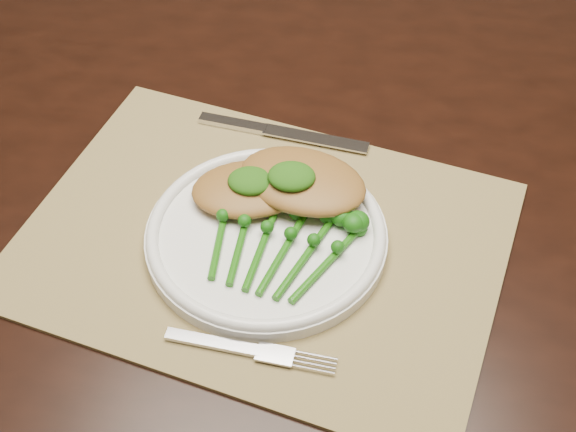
# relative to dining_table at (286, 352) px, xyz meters

# --- Properties ---
(floor) EXTENTS (4.00, 4.00, 0.00)m
(floor) POSITION_rel_dining_table_xyz_m (-0.01, 0.11, -0.38)
(floor) COLOR brown
(floor) RESTS_ON ground
(dining_table) EXTENTS (1.63, 0.95, 0.75)m
(dining_table) POSITION_rel_dining_table_xyz_m (0.00, 0.00, 0.00)
(dining_table) COLOR black
(dining_table) RESTS_ON ground
(placemat) EXTENTS (0.58, 0.48, 0.00)m
(placemat) POSITION_rel_dining_table_xyz_m (-0.01, -0.11, 0.38)
(placemat) COLOR olive
(placemat) RESTS_ON dining_table
(dinner_plate) EXTENTS (0.25, 0.25, 0.02)m
(dinner_plate) POSITION_rel_dining_table_xyz_m (-0.01, -0.11, 0.39)
(dinner_plate) COLOR white
(dinner_plate) RESTS_ON placemat
(knife) EXTENTS (0.21, 0.05, 0.01)m
(knife) POSITION_rel_dining_table_xyz_m (-0.03, 0.06, 0.38)
(knife) COLOR silver
(knife) RESTS_ON placemat
(fork) EXTENTS (0.17, 0.04, 0.01)m
(fork) POSITION_rel_dining_table_xyz_m (0.00, -0.25, 0.38)
(fork) COLOR silver
(fork) RESTS_ON placemat
(chicken_fillet_left) EXTENTS (0.14, 0.11, 0.02)m
(chicken_fillet_left) POSITION_rel_dining_table_xyz_m (-0.03, -0.06, 0.40)
(chicken_fillet_left) COLOR olive
(chicken_fillet_left) RESTS_ON dinner_plate
(chicken_fillet_right) EXTENTS (0.16, 0.14, 0.03)m
(chicken_fillet_right) POSITION_rel_dining_table_xyz_m (0.02, -0.05, 0.41)
(chicken_fillet_right) COLOR olive
(chicken_fillet_right) RESTS_ON dinner_plate
(pesto_dollop_left) EXTENTS (0.05, 0.04, 0.02)m
(pesto_dollop_left) POSITION_rel_dining_table_xyz_m (-0.03, -0.06, 0.42)
(pesto_dollop_left) COLOR #143F09
(pesto_dollop_left) RESTS_ON chicken_fillet_left
(pesto_dollop_right) EXTENTS (0.05, 0.04, 0.02)m
(pesto_dollop_right) POSITION_rel_dining_table_xyz_m (0.01, -0.06, 0.43)
(pesto_dollop_right) COLOR #143F09
(pesto_dollop_right) RESTS_ON chicken_fillet_right
(broccolini_bundle) EXTENTS (0.17, 0.19, 0.04)m
(broccolini_bundle) POSITION_rel_dining_table_xyz_m (-0.00, -0.13, 0.40)
(broccolini_bundle) COLOR #18560B
(broccolini_bundle) RESTS_ON dinner_plate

